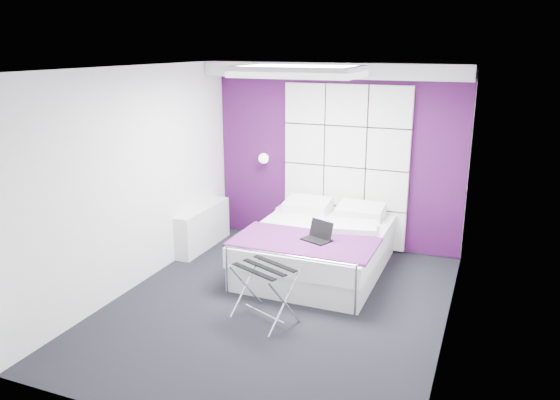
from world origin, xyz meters
name	(u,v)px	position (x,y,z in m)	size (l,w,h in m)	color
floor	(278,305)	(0.00, 0.00, 0.00)	(4.40, 4.40, 0.00)	black
ceiling	(278,68)	(0.00, 0.00, 2.60)	(4.40, 4.40, 0.00)	white
wall_back	(336,156)	(0.00, 2.20, 1.30)	(3.60, 3.60, 0.00)	white
wall_left	(137,179)	(-1.80, 0.00, 1.30)	(4.40, 4.40, 0.00)	white
wall_right	(455,213)	(1.80, 0.00, 1.30)	(4.40, 4.40, 0.00)	white
accent_wall	(336,156)	(0.00, 2.19, 1.30)	(3.58, 0.02, 2.58)	#3E0E40
soffit	(334,70)	(0.00, 1.95, 2.50)	(3.58, 0.50, 0.20)	silver
headboard	(345,167)	(0.15, 2.14, 1.17)	(1.80, 0.08, 2.30)	silver
skylight	(298,71)	(0.00, 0.60, 2.55)	(1.36, 0.86, 0.12)	white
wall_lamp	(265,158)	(-1.05, 2.06, 1.22)	(0.15, 0.15, 0.15)	white
radiator	(203,227)	(-1.69, 1.30, 0.30)	(0.22, 1.20, 0.60)	silver
bed	(317,248)	(0.09, 1.12, 0.30)	(1.70, 2.05, 0.72)	silver
nightstand	(292,208)	(-0.59, 2.02, 0.50)	(0.41, 0.32, 0.05)	silver
luggage_rack	(265,293)	(-0.01, -0.35, 0.30)	(0.61, 0.45, 0.60)	silver
laptop	(318,235)	(0.23, 0.70, 0.64)	(0.33, 0.23, 0.24)	black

